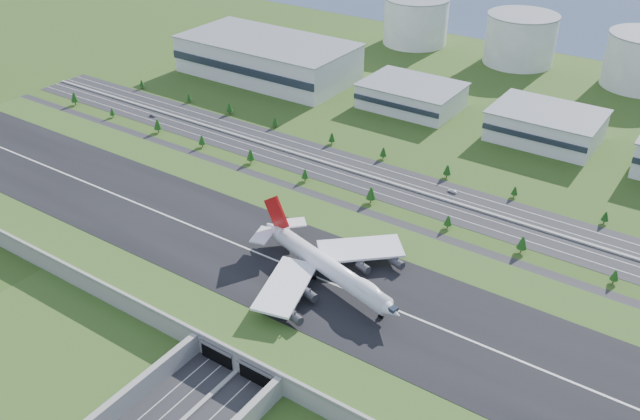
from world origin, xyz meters
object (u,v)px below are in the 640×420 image
Objects in this scene: car_4 at (152,116)px; car_7 at (452,191)px; fuel_tank_a at (416,21)px; boeing_747 at (327,266)px.

car_4 is 192.51m from car_7.
car_4 is 0.85× the size of car_7.
boeing_747 is at bearing -68.36° from fuel_tank_a.
boeing_747 is 18.12× the size of car_4.
car_7 is (5.30, 103.47, -13.92)m from boeing_747.
fuel_tank_a is 332.57m from boeing_747.
fuel_tank_a is 11.97× the size of car_4.
car_4 is at bearing 170.71° from boeing_747.
car_4 is at bearing -105.98° from fuel_tank_a.
boeing_747 is 104.54m from car_7.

